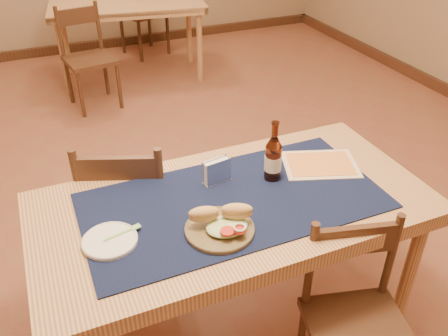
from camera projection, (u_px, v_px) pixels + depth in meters
name	position (u px, v px, depth m)	size (l,w,h in m)	color
main_table	(233.00, 217.00, 1.95)	(1.60, 0.80, 0.75)	tan
placemat	(234.00, 201.00, 1.91)	(1.20, 0.60, 0.01)	#0F1838
baseboard	(179.00, 219.00, 2.91)	(6.00, 7.00, 0.10)	#442618
back_table	(128.00, 11.00, 4.57)	(1.54, 0.94, 0.75)	tan
chair_main_far	(130.00, 209.00, 2.32)	(0.54, 0.54, 0.90)	#442618
chair_main_near	(357.00, 321.00, 1.81)	(0.46, 0.46, 0.82)	#442618
chair_back_near	(88.00, 56.00, 4.15)	(0.46, 0.46, 0.87)	#442618
chair_back_far	(145.00, 11.00, 5.22)	(0.55, 0.55, 0.94)	#442618
sandwich_plate	(222.00, 225.00, 1.73)	(0.26, 0.26, 0.10)	brown
side_plate	(110.00, 240.00, 1.69)	(0.20, 0.20, 0.02)	silver
fork	(125.00, 231.00, 1.72)	(0.14, 0.05, 0.00)	#82C76D
beer_bottle	(273.00, 158.00, 1.98)	(0.07, 0.07, 0.27)	#4F200E
napkin_holder	(217.00, 172.00, 1.99)	(0.13, 0.06, 0.11)	silver
menu_card	(320.00, 164.00, 2.12)	(0.39, 0.33, 0.01)	beige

